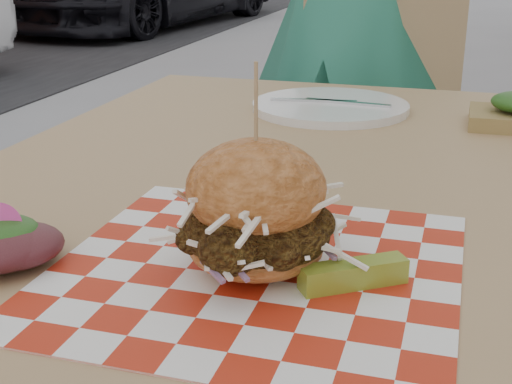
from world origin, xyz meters
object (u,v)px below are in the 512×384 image
at_px(diner, 348,3).
at_px(patio_table, 275,231).
at_px(patio_chair, 371,132).
at_px(sandwich, 256,214).

relative_size(diner, patio_table, 1.44).
height_order(patio_chair, sandwich, patio_chair).
height_order(diner, sandwich, diner).
distance_m(diner, patio_chair, 0.36).
xyz_separation_m(patio_table, patio_chair, (-0.00, 0.98, -0.12)).
distance_m(diner, sandwich, 1.42).
xyz_separation_m(patio_table, sandwich, (0.05, -0.27, 0.13)).
bearing_deg(patio_chair, sandwich, -90.00).
xyz_separation_m(diner, patio_chair, (0.10, -0.15, -0.31)).
relative_size(patio_table, sandwich, 6.42).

